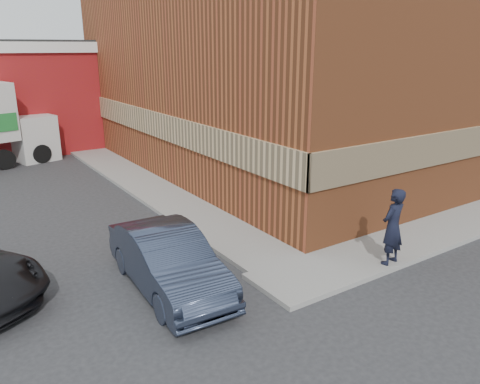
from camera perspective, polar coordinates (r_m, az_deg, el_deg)
ground at (r=11.56m, az=2.29°, el=-9.83°), size 90.00×90.00×0.00m
brick_building at (r=22.63m, az=6.66°, el=15.69°), size 14.25×18.25×9.36m
sidewalk_south at (r=16.33m, az=26.18°, el=-3.17°), size 16.00×1.80×0.12m
sidewalk_west at (r=19.27m, az=-12.11°, el=1.20°), size 1.80×18.00×0.12m
man at (r=11.99m, az=18.12°, el=-4.04°), size 0.76×0.56×1.93m
sedan at (r=10.67m, az=-8.73°, el=-8.26°), size 1.68×4.32×1.40m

